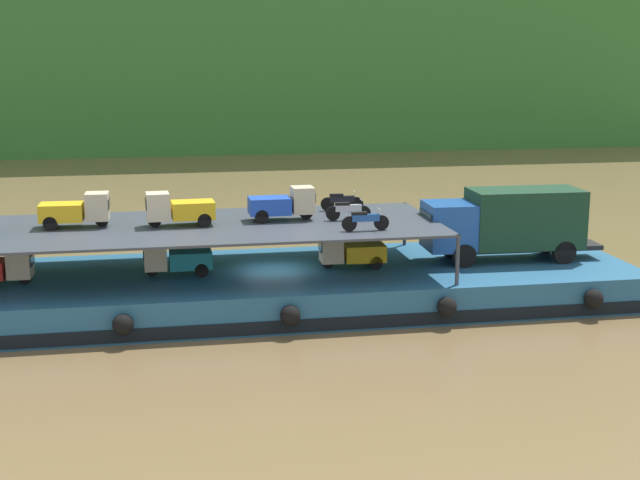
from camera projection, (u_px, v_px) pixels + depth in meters
ground_plane at (274, 305)px, 37.31m from camera, size 400.00×400.00×0.00m
cargo_barge at (274, 288)px, 37.12m from camera, size 30.33×8.99×1.50m
covered_lorry at (507, 222)px, 38.40m from camera, size 7.91×2.48×3.10m
cargo_rack at (180, 228)px, 35.91m from camera, size 21.13×7.57×2.00m
mini_truck_lower_aft at (177, 258)px, 36.03m from camera, size 2.75×1.21×1.38m
mini_truck_lower_mid at (351, 251)px, 37.30m from camera, size 2.76×1.24×1.38m
mini_truck_upper_mid at (76, 210)px, 35.55m from camera, size 2.76×1.24×1.38m
mini_truck_upper_fore at (179, 209)px, 35.84m from camera, size 2.79×1.28×1.38m
mini_truck_upper_bow at (283, 204)px, 37.03m from camera, size 2.76×1.23×1.38m
motorcycle_upper_port at (365, 220)px, 34.90m from camera, size 1.90×0.55×0.87m
motorcycle_upper_centre at (348, 210)px, 37.05m from camera, size 1.90×0.55×0.87m
motorcycle_upper_stbd at (342, 201)px, 39.28m from camera, size 1.90×0.55×0.87m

